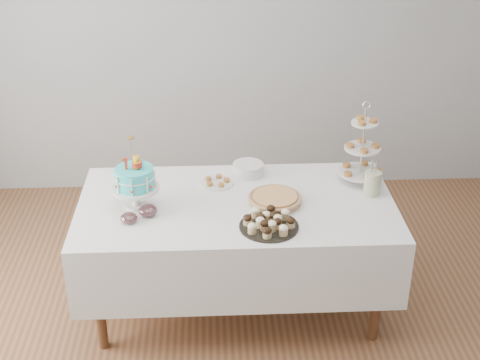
{
  "coord_description": "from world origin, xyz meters",
  "views": [
    {
      "loc": [
        -0.15,
        -3.22,
        2.77
      ],
      "look_at": [
        0.02,
        0.3,
        0.92
      ],
      "focal_mm": 50.0,
      "sensor_mm": 36.0,
      "label": 1
    }
  ],
  "objects_px": {
    "pastry_plate": "(217,182)",
    "utensil_pitcher": "(372,182)",
    "table": "(237,234)",
    "jam_bowl_a": "(129,218)",
    "birthday_cake": "(136,189)",
    "jam_bowl_b": "(148,211)",
    "plate_stack": "(248,169)",
    "cupcake_tray": "(269,222)",
    "pie": "(275,199)",
    "tiered_stand": "(363,149)"
  },
  "relations": [
    {
      "from": "cupcake_tray",
      "to": "jam_bowl_b",
      "type": "xyz_separation_m",
      "value": [
        -0.7,
        0.17,
        -0.01
      ]
    },
    {
      "from": "plate_stack",
      "to": "utensil_pitcher",
      "type": "height_order",
      "value": "utensil_pitcher"
    },
    {
      "from": "table",
      "to": "pastry_plate",
      "type": "distance_m",
      "value": 0.36
    },
    {
      "from": "pie",
      "to": "jam_bowl_b",
      "type": "bearing_deg",
      "value": -171.99
    },
    {
      "from": "cupcake_tray",
      "to": "tiered_stand",
      "type": "height_order",
      "value": "tiered_stand"
    },
    {
      "from": "cupcake_tray",
      "to": "plate_stack",
      "type": "height_order",
      "value": "same"
    },
    {
      "from": "pastry_plate",
      "to": "pie",
      "type": "bearing_deg",
      "value": -37.65
    },
    {
      "from": "cupcake_tray",
      "to": "jam_bowl_a",
      "type": "bearing_deg",
      "value": 173.29
    },
    {
      "from": "pastry_plate",
      "to": "utensil_pitcher",
      "type": "height_order",
      "value": "utensil_pitcher"
    },
    {
      "from": "jam_bowl_a",
      "to": "plate_stack",
      "type": "bearing_deg",
      "value": 38.5
    },
    {
      "from": "table",
      "to": "jam_bowl_b",
      "type": "height_order",
      "value": "jam_bowl_b"
    },
    {
      "from": "jam_bowl_b",
      "to": "utensil_pitcher",
      "type": "distance_m",
      "value": 1.38
    },
    {
      "from": "cupcake_tray",
      "to": "jam_bowl_a",
      "type": "distance_m",
      "value": 0.8
    },
    {
      "from": "table",
      "to": "tiered_stand",
      "type": "xyz_separation_m",
      "value": [
        0.81,
        0.25,
        0.45
      ]
    },
    {
      "from": "plate_stack",
      "to": "birthday_cake",
      "type": "bearing_deg",
      "value": -150.45
    },
    {
      "from": "pastry_plate",
      "to": "birthday_cake",
      "type": "bearing_deg",
      "value": -151.0
    },
    {
      "from": "table",
      "to": "cupcake_tray",
      "type": "bearing_deg",
      "value": -59.91
    },
    {
      "from": "pie",
      "to": "jam_bowl_b",
      "type": "distance_m",
      "value": 0.76
    },
    {
      "from": "birthday_cake",
      "to": "pie",
      "type": "relative_size",
      "value": 1.34
    },
    {
      "from": "pastry_plate",
      "to": "jam_bowl_b",
      "type": "distance_m",
      "value": 0.55
    },
    {
      "from": "jam_bowl_b",
      "to": "plate_stack",
      "type": "bearing_deg",
      "value": 38.83
    },
    {
      "from": "cupcake_tray",
      "to": "jam_bowl_b",
      "type": "bearing_deg",
      "value": 166.28
    },
    {
      "from": "tiered_stand",
      "to": "jam_bowl_b",
      "type": "bearing_deg",
      "value": -164.29
    },
    {
      "from": "cupcake_tray",
      "to": "jam_bowl_b",
      "type": "distance_m",
      "value": 0.72
    },
    {
      "from": "utensil_pitcher",
      "to": "tiered_stand",
      "type": "bearing_deg",
      "value": 88.17
    },
    {
      "from": "utensil_pitcher",
      "to": "pastry_plate",
      "type": "bearing_deg",
      "value": 156.61
    },
    {
      "from": "plate_stack",
      "to": "cupcake_tray",
      "type": "bearing_deg",
      "value": -83.19
    },
    {
      "from": "table",
      "to": "cupcake_tray",
      "type": "height_order",
      "value": "cupcake_tray"
    },
    {
      "from": "cupcake_tray",
      "to": "pastry_plate",
      "type": "height_order",
      "value": "cupcake_tray"
    },
    {
      "from": "pastry_plate",
      "to": "utensil_pitcher",
      "type": "xyz_separation_m",
      "value": [
        0.95,
        -0.18,
        0.07
      ]
    },
    {
      "from": "birthday_cake",
      "to": "jam_bowl_a",
      "type": "distance_m",
      "value": 0.2
    },
    {
      "from": "pastry_plate",
      "to": "jam_bowl_b",
      "type": "bearing_deg",
      "value": -137.69
    },
    {
      "from": "jam_bowl_a",
      "to": "birthday_cake",
      "type": "bearing_deg",
      "value": 81.17
    },
    {
      "from": "cupcake_tray",
      "to": "jam_bowl_a",
      "type": "xyz_separation_m",
      "value": [
        -0.8,
        0.09,
        -0.01
      ]
    },
    {
      "from": "tiered_stand",
      "to": "pastry_plate",
      "type": "bearing_deg",
      "value": -179.94
    },
    {
      "from": "tiered_stand",
      "to": "jam_bowl_a",
      "type": "distance_m",
      "value": 1.51
    },
    {
      "from": "table",
      "to": "birthday_cake",
      "type": "bearing_deg",
      "value": -177.8
    },
    {
      "from": "birthday_cake",
      "to": "plate_stack",
      "type": "xyz_separation_m",
      "value": [
        0.69,
        0.39,
        -0.08
      ]
    },
    {
      "from": "plate_stack",
      "to": "jam_bowl_a",
      "type": "distance_m",
      "value": 0.92
    },
    {
      "from": "pie",
      "to": "tiered_stand",
      "type": "bearing_deg",
      "value": 25.02
    },
    {
      "from": "table",
      "to": "jam_bowl_a",
      "type": "height_order",
      "value": "jam_bowl_a"
    },
    {
      "from": "birthday_cake",
      "to": "jam_bowl_a",
      "type": "height_order",
      "value": "birthday_cake"
    },
    {
      "from": "pastry_plate",
      "to": "utensil_pitcher",
      "type": "relative_size",
      "value": 0.92
    },
    {
      "from": "birthday_cake",
      "to": "table",
      "type": "bearing_deg",
      "value": 5.03
    },
    {
      "from": "plate_stack",
      "to": "jam_bowl_b",
      "type": "bearing_deg",
      "value": -141.17
    },
    {
      "from": "tiered_stand",
      "to": "jam_bowl_a",
      "type": "xyz_separation_m",
      "value": [
        -1.43,
        -0.45,
        -0.2
      ]
    },
    {
      "from": "birthday_cake",
      "to": "pie",
      "type": "bearing_deg",
      "value": 2.97
    },
    {
      "from": "jam_bowl_b",
      "to": "pastry_plate",
      "type": "bearing_deg",
      "value": 42.31
    },
    {
      "from": "pie",
      "to": "table",
      "type": "bearing_deg",
      "value": 174.83
    },
    {
      "from": "pie",
      "to": "pastry_plate",
      "type": "distance_m",
      "value": 0.44
    }
  ]
}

